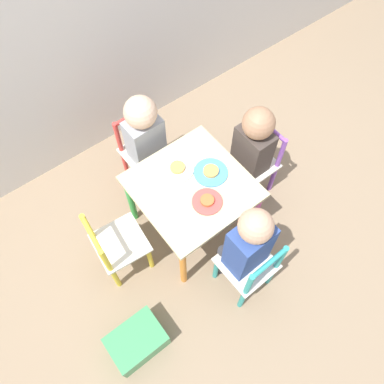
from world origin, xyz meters
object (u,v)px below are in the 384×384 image
(child_front, at_px, (246,244))
(plate_back, at_px, (178,168))
(storage_bin, at_px, (137,341))
(plate_front, at_px, (207,201))
(chair_red, at_px, (144,152))
(kids_table, at_px, (192,192))
(child_back, at_px, (146,137))
(chair_teal, at_px, (249,267))
(chair_purple, at_px, (254,163))
(chair_yellow, at_px, (117,246))
(child_right, at_px, (251,148))
(plate_right, at_px, (211,172))

(child_front, distance_m, plate_back, 0.54)
(child_front, distance_m, storage_bin, 0.76)
(plate_back, bearing_deg, plate_front, -90.00)
(chair_red, relative_size, plate_front, 3.32)
(kids_table, xyz_separation_m, child_back, (-0.01, 0.41, 0.06))
(kids_table, bearing_deg, chair_teal, -88.74)
(chair_teal, xyz_separation_m, plate_front, (-0.01, 0.35, 0.22))
(child_front, distance_m, plate_front, 0.29)
(chair_red, xyz_separation_m, plate_front, (0.01, -0.60, 0.22))
(chair_purple, xyz_separation_m, chair_yellow, (-0.94, 0.05, 0.00))
(chair_purple, bearing_deg, child_right, -90.00)
(child_right, xyz_separation_m, plate_front, (-0.41, -0.12, 0.02))
(plate_front, bearing_deg, chair_yellow, 160.03)
(chair_red, distance_m, child_right, 0.66)
(kids_table, bearing_deg, chair_purple, -0.18)
(chair_purple, bearing_deg, chair_red, -134.29)
(chair_red, relative_size, plate_back, 2.95)
(chair_yellow, height_order, plate_front, chair_yellow)
(chair_teal, height_order, chair_yellow, same)
(kids_table, height_order, child_back, child_back)
(chair_teal, relative_size, chair_red, 1.00)
(child_front, height_order, plate_front, child_front)
(child_right, height_order, plate_right, child_right)
(storage_bin, bearing_deg, chair_red, 53.24)
(chair_teal, bearing_deg, plate_front, -89.55)
(child_right, bearing_deg, plate_front, -73.15)
(plate_front, relative_size, plate_back, 0.89)
(plate_right, distance_m, plate_front, 0.18)
(kids_table, relative_size, plate_back, 3.29)
(child_back, xyz_separation_m, plate_back, (0.01, -0.29, 0.02))
(chair_yellow, relative_size, storage_bin, 1.85)
(chair_teal, distance_m, plate_front, 0.41)
(child_right, bearing_deg, child_front, -44.28)
(plate_right, distance_m, plate_back, 0.18)
(chair_teal, height_order, child_right, child_right)
(chair_yellow, bearing_deg, plate_right, -88.83)
(plate_right, height_order, plate_front, same)
(child_back, distance_m, plate_front, 0.54)
(child_front, bearing_deg, kids_table, -90.00)
(kids_table, bearing_deg, chair_red, 91.25)
(chair_red, relative_size, storage_bin, 1.85)
(chair_red, bearing_deg, storage_bin, -128.01)
(chair_yellow, xyz_separation_m, plate_back, (0.47, 0.08, 0.22))
(child_back, bearing_deg, chair_purple, -41.95)
(child_back, relative_size, plate_back, 4.20)
(chair_red, distance_m, child_front, 0.91)
(child_back, xyz_separation_m, plate_front, (0.01, -0.54, 0.02))
(kids_table, relative_size, storage_bin, 2.07)
(chair_red, bearing_deg, child_right, -49.51)
(child_back, height_order, storage_bin, child_back)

